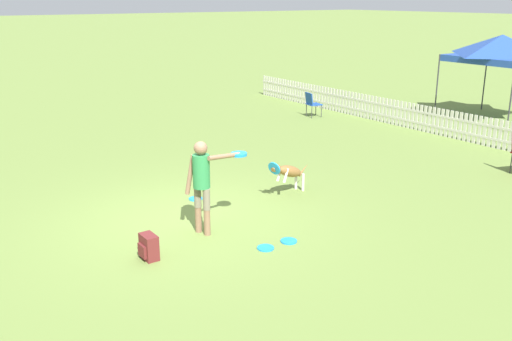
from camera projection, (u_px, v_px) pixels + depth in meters
ground_plane at (187, 220)px, 10.08m from camera, size 240.00×240.00×0.00m
handler_person at (204, 177)px, 9.26m from camera, size 0.45×1.05×1.58m
leaping_dog at (289, 172)px, 11.22m from camera, size 0.52×1.23×0.79m
frisbee_near_handler at (289, 241)px, 9.19m from camera, size 0.27×0.27×0.02m
frisbee_near_dog at (196, 199)px, 11.11m from camera, size 0.27×0.27×0.02m
frisbee_midfield at (266, 248)px, 8.94m from camera, size 0.27×0.27×0.02m
backpack_on_grass at (149, 247)px, 8.54m from camera, size 0.32×0.23×0.39m
picket_fence at (490, 132)px, 14.89m from camera, size 20.29×0.04×0.77m
folding_chair_center at (312, 102)px, 18.56m from camera, size 0.50×0.51×0.80m
canopy_tent_secondary at (501, 48)px, 17.59m from camera, size 2.61×2.61×2.67m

